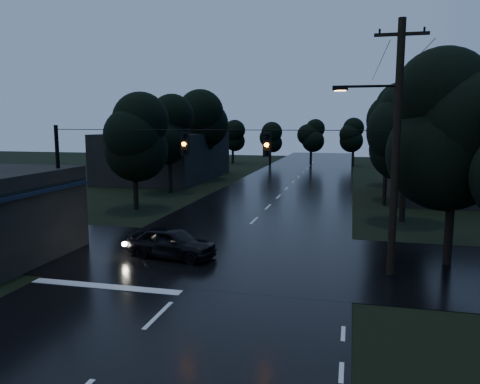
% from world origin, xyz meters
% --- Properties ---
extents(main_road, '(12.00, 120.00, 0.02)m').
position_xyz_m(main_road, '(0.00, 30.00, 0.00)').
color(main_road, black).
rests_on(main_road, ground).
extents(cross_street, '(60.00, 9.00, 0.02)m').
position_xyz_m(cross_street, '(0.00, 12.00, 0.00)').
color(cross_street, black).
rests_on(cross_street, ground).
extents(building_far_right, '(10.00, 14.00, 4.40)m').
position_xyz_m(building_far_right, '(14.00, 34.00, 2.20)').
color(building_far_right, black).
rests_on(building_far_right, ground).
extents(building_far_left, '(10.00, 16.00, 5.00)m').
position_xyz_m(building_far_left, '(-14.00, 40.00, 2.50)').
color(building_far_left, black).
rests_on(building_far_left, ground).
extents(utility_pole_main, '(3.50, 0.30, 10.00)m').
position_xyz_m(utility_pole_main, '(7.41, 11.00, 5.26)').
color(utility_pole_main, black).
rests_on(utility_pole_main, ground).
extents(utility_pole_far, '(2.00, 0.30, 7.50)m').
position_xyz_m(utility_pole_far, '(8.30, 28.00, 3.88)').
color(utility_pole_far, black).
rests_on(utility_pole_far, ground).
extents(anchor_pole_left, '(0.18, 0.18, 6.00)m').
position_xyz_m(anchor_pole_left, '(-7.50, 11.00, 3.00)').
color(anchor_pole_left, black).
rests_on(anchor_pole_left, ground).
extents(span_signals, '(15.00, 0.37, 1.12)m').
position_xyz_m(span_signals, '(0.56, 10.99, 5.24)').
color(span_signals, black).
rests_on(span_signals, ground).
extents(tree_corner_near, '(4.48, 4.48, 9.44)m').
position_xyz_m(tree_corner_near, '(10.00, 13.00, 5.99)').
color(tree_corner_near, black).
rests_on(tree_corner_near, ground).
extents(tree_left_a, '(3.92, 3.92, 8.26)m').
position_xyz_m(tree_left_a, '(-9.00, 22.00, 5.24)').
color(tree_left_a, black).
rests_on(tree_left_a, ground).
extents(tree_left_b, '(4.20, 4.20, 8.85)m').
position_xyz_m(tree_left_b, '(-9.60, 30.00, 5.62)').
color(tree_left_b, black).
rests_on(tree_left_b, ground).
extents(tree_left_c, '(4.48, 4.48, 9.44)m').
position_xyz_m(tree_left_c, '(-10.20, 40.00, 5.99)').
color(tree_left_c, black).
rests_on(tree_left_c, ground).
extents(tree_right_a, '(4.20, 4.20, 8.85)m').
position_xyz_m(tree_right_a, '(9.00, 22.00, 5.62)').
color(tree_right_a, black).
rests_on(tree_right_a, ground).
extents(tree_right_b, '(4.48, 4.48, 9.44)m').
position_xyz_m(tree_right_b, '(9.60, 30.00, 5.99)').
color(tree_right_b, black).
rests_on(tree_right_b, ground).
extents(tree_right_c, '(4.76, 4.76, 10.03)m').
position_xyz_m(tree_right_c, '(10.20, 40.00, 6.37)').
color(tree_right_c, black).
rests_on(tree_right_c, ground).
extents(car, '(4.32, 2.20, 1.41)m').
position_xyz_m(car, '(-2.02, 11.25, 0.70)').
color(car, black).
rests_on(car, ground).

